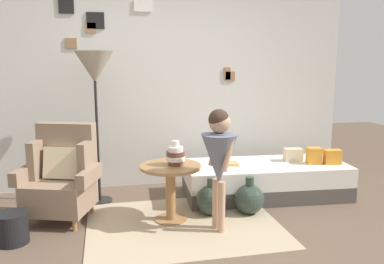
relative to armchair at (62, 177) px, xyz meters
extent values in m
plane|color=brown|center=(1.21, -0.94, -0.44)|extent=(12.00, 12.00, 0.00)
cube|color=beige|center=(1.21, 1.01, 0.86)|extent=(4.80, 0.10, 2.60)
cube|color=black|center=(0.38, 0.95, 1.63)|extent=(0.21, 0.02, 0.19)
cube|color=#A6A69F|center=(0.38, 0.95, 1.63)|extent=(0.16, 0.01, 0.15)
cube|color=white|center=(0.95, 0.95, 1.81)|extent=(0.21, 0.02, 0.13)
cube|color=#999993|center=(0.95, 0.95, 1.81)|extent=(0.16, 0.01, 0.10)
cube|color=olive|center=(2.07, 0.95, 0.96)|extent=(0.13, 0.02, 0.12)
cube|color=beige|center=(2.07, 0.95, 0.96)|extent=(0.10, 0.01, 0.09)
cube|color=olive|center=(2.03, 0.95, 0.99)|extent=(0.09, 0.02, 0.16)
cube|color=slate|center=(2.03, 0.95, 0.99)|extent=(0.07, 0.01, 0.12)
cube|color=olive|center=(0.33, 0.95, 1.54)|extent=(0.12, 0.02, 0.12)
cube|color=#64645C|center=(0.33, 0.95, 1.54)|extent=(0.10, 0.01, 0.09)
cube|color=black|center=(0.06, 0.95, 1.82)|extent=(0.17, 0.02, 0.23)
cube|color=slate|center=(0.06, 0.95, 1.82)|extent=(0.13, 0.01, 0.18)
cube|color=olive|center=(0.09, 0.95, 1.36)|extent=(0.13, 0.02, 0.12)
cube|color=#5B5B58|center=(0.09, 0.95, 1.36)|extent=(0.10, 0.01, 0.09)
cube|color=tan|center=(1.17, -0.45, -0.43)|extent=(1.87, 1.50, 0.01)
cylinder|color=#9E7042|center=(-0.32, -0.20, -0.38)|extent=(0.04, 0.04, 0.12)
cylinder|color=#9E7042|center=(0.13, -0.36, -0.38)|extent=(0.04, 0.04, 0.12)
cylinder|color=#9E7042|center=(-0.18, 0.22, -0.38)|extent=(0.04, 0.04, 0.12)
cylinder|color=#9E7042|center=(0.28, 0.07, -0.38)|extent=(0.04, 0.04, 0.12)
cube|color=#8C725B|center=(-0.02, -0.07, -0.17)|extent=(0.75, 0.73, 0.30)
cube|color=#8C725B|center=(0.05, 0.15, 0.26)|extent=(0.61, 0.33, 0.55)
cube|color=#8C725B|center=(-0.24, 0.11, 0.17)|extent=(0.18, 0.32, 0.39)
cube|color=#8C725B|center=(0.25, -0.06, 0.17)|extent=(0.18, 0.32, 0.39)
cube|color=#8C725B|center=(-0.34, 0.02, 0.05)|extent=(0.25, 0.51, 0.14)
cube|color=#8C725B|center=(0.28, -0.19, 0.05)|extent=(0.25, 0.51, 0.14)
cube|color=beige|center=(0.01, 0.03, 0.14)|extent=(0.39, 0.27, 0.33)
cube|color=#4C4742|center=(2.29, 0.20, -0.35)|extent=(1.95, 0.92, 0.18)
cube|color=silver|center=(2.29, 0.20, -0.15)|extent=(1.95, 0.92, 0.22)
cube|color=orange|center=(3.05, 0.02, 0.05)|extent=(0.21, 0.15, 0.17)
cube|color=orange|center=(2.85, 0.08, 0.06)|extent=(0.18, 0.15, 0.19)
cube|color=beige|center=(2.67, 0.25, 0.04)|extent=(0.23, 0.14, 0.15)
cylinder|color=#9E7042|center=(1.07, -0.30, -0.43)|extent=(0.33, 0.33, 0.02)
cylinder|color=#9E7042|center=(1.07, -0.30, -0.15)|extent=(0.10, 0.10, 0.53)
cylinder|color=#9E7042|center=(1.07, -0.30, 0.13)|extent=(0.61, 0.61, 0.03)
cylinder|color=brown|center=(1.12, -0.30, 0.16)|extent=(0.15, 0.15, 0.05)
cylinder|color=white|center=(1.12, -0.30, 0.21)|extent=(0.19, 0.19, 0.05)
cylinder|color=brown|center=(1.12, -0.30, 0.26)|extent=(0.19, 0.19, 0.05)
cylinder|color=white|center=(1.12, -0.30, 0.30)|extent=(0.15, 0.15, 0.05)
cylinder|color=white|center=(1.12, -0.30, 0.36)|extent=(0.07, 0.07, 0.06)
cylinder|color=black|center=(0.36, 0.43, -0.43)|extent=(0.28, 0.28, 0.02)
cylinder|color=black|center=(0.36, 0.43, 0.38)|extent=(0.03, 0.03, 1.60)
cone|color=#9E937F|center=(0.36, 0.43, 1.09)|extent=(0.42, 0.42, 0.35)
cylinder|color=tan|center=(1.49, -0.69, -0.19)|extent=(0.07, 0.07, 0.50)
cylinder|color=tan|center=(1.46, -0.59, -0.19)|extent=(0.07, 0.07, 0.50)
cone|color=slate|center=(1.47, -0.64, 0.26)|extent=(0.34, 0.34, 0.47)
cylinder|color=slate|center=(1.47, -0.64, 0.42)|extent=(0.17, 0.17, 0.18)
cylinder|color=tan|center=(1.53, -0.75, 0.33)|extent=(0.14, 0.08, 0.32)
cylinder|color=tan|center=(1.46, -0.52, 0.33)|extent=(0.14, 0.08, 0.32)
sphere|color=tan|center=(1.47, -0.64, 0.61)|extent=(0.20, 0.20, 0.20)
sphere|color=#38281E|center=(1.47, -0.64, 0.64)|extent=(0.19, 0.19, 0.19)
cube|color=tan|center=(1.84, 0.23, -0.02)|extent=(0.24, 0.19, 0.03)
sphere|color=#2D3D33|center=(1.51, -0.23, -0.28)|extent=(0.32, 0.32, 0.32)
cylinder|color=#2D3D33|center=(1.51, -0.23, -0.08)|extent=(0.09, 0.09, 0.09)
sphere|color=#2D3D33|center=(1.91, -0.29, -0.28)|extent=(0.32, 0.32, 0.32)
cylinder|color=#2D3D33|center=(1.91, -0.29, -0.08)|extent=(0.09, 0.09, 0.09)
cylinder|color=black|center=(-0.39, -0.51, -0.30)|extent=(0.28, 0.28, 0.28)
camera|label=1|loc=(0.46, -4.13, 1.18)|focal=37.68mm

